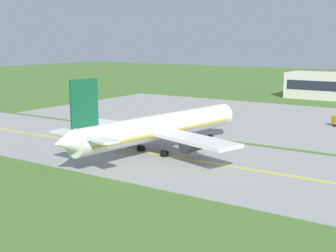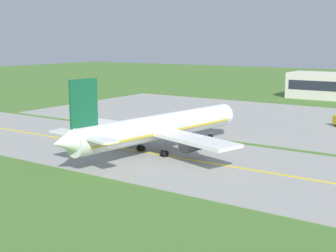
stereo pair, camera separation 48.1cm
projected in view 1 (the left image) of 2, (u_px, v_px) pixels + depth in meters
ground_plane at (188, 160)px, 69.58m from camera, size 500.00×500.00×0.00m
taxiway_strip at (188, 160)px, 69.57m from camera, size 240.00×28.00×0.10m
apron_pad at (330, 125)px, 98.48m from camera, size 140.00×52.00×0.10m
taxiway_centreline at (189, 159)px, 69.56m from camera, size 220.00×0.60×0.01m
airplane_lead at (159, 127)px, 73.35m from camera, size 32.21×39.59×12.70m
service_truck_fuel at (195, 118)px, 100.99m from camera, size 6.72×4.03×2.59m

